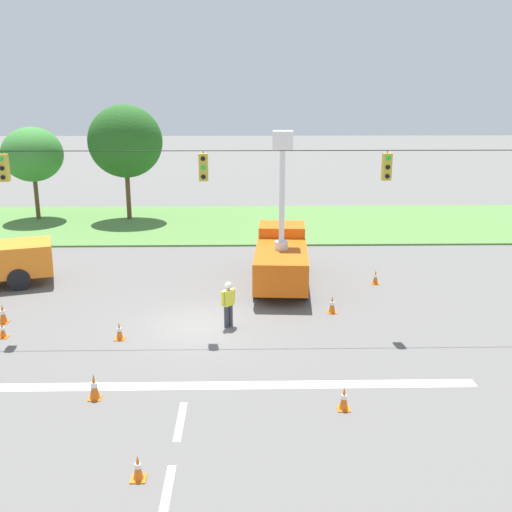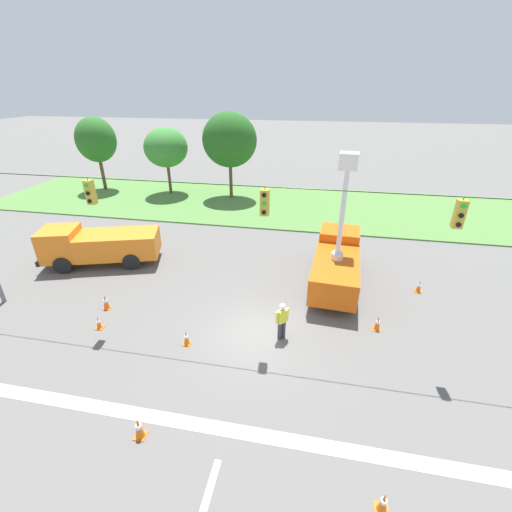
{
  "view_description": "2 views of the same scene",
  "coord_description": "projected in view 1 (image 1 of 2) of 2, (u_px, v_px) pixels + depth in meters",
  "views": [
    {
      "loc": [
        1.74,
        -21.32,
        8.63
      ],
      "look_at": [
        2.21,
        0.6,
        2.57
      ],
      "focal_mm": 42.0,
      "sensor_mm": 36.0,
      "label": 1
    },
    {
      "loc": [
        2.27,
        -11.8,
        9.85
      ],
      "look_at": [
        -0.7,
        3.67,
        1.94
      ],
      "focal_mm": 24.0,
      "sensor_mm": 36.0,
      "label": 2
    }
  ],
  "objects": [
    {
      "name": "traffic_cone_mid_right",
      "position": [
        332.0,
        305.0,
        24.03
      ],
      "size": [
        0.36,
        0.36,
        0.7
      ],
      "color": "orange",
      "rests_on": "ground"
    },
    {
      "name": "road_worker",
      "position": [
        228.0,
        302.0,
        22.46
      ],
      "size": [
        0.51,
        0.47,
        1.77
      ],
      "color": "#383842",
      "rests_on": "ground"
    },
    {
      "name": "lane_markings",
      "position": [
        182.0,
        411.0,
        16.71
      ],
      "size": [
        17.6,
        15.25,
        0.01
      ],
      "color": "silver",
      "rests_on": "ground"
    },
    {
      "name": "traffic_cone_foreground_left",
      "position": [
        376.0,
        277.0,
        27.64
      ],
      "size": [
        0.36,
        0.36,
        0.66
      ],
      "color": "orange",
      "rests_on": "ground"
    },
    {
      "name": "traffic_cone_lane_edge_a",
      "position": [
        138.0,
        468.0,
        13.7
      ],
      "size": [
        0.36,
        0.36,
        0.63
      ],
      "color": "orange",
      "rests_on": "ground"
    },
    {
      "name": "grass_verge",
      "position": [
        218.0,
        223.0,
        40.14
      ],
      "size": [
        56.0,
        12.0,
        0.1
      ],
      "primitive_type": "cube",
      "color": "#517F3D",
      "rests_on": "ground"
    },
    {
      "name": "tree_centre",
      "position": [
        125.0,
        142.0,
        39.92
      ],
      "size": [
        4.96,
        4.25,
        7.79
      ],
      "color": "brown",
      "rests_on": "ground"
    },
    {
      "name": "traffic_cone_near_bucket",
      "position": [
        344.0,
        399.0,
        16.71
      ],
      "size": [
        0.36,
        0.36,
        0.69
      ],
      "color": "orange",
      "rests_on": "ground"
    },
    {
      "name": "tree_west",
      "position": [
        32.0,
        155.0,
        40.16
      ],
      "size": [
        4.02,
        4.34,
        6.33
      ],
      "color": "brown",
      "rests_on": "ground"
    },
    {
      "name": "traffic_cone_foreground_right",
      "position": [
        94.0,
        387.0,
        17.28
      ],
      "size": [
        0.36,
        0.36,
        0.79
      ],
      "color": "orange",
      "rests_on": "ground"
    },
    {
      "name": "traffic_cone_far_right",
      "position": [
        3.0,
        330.0,
        21.63
      ],
      "size": [
        0.36,
        0.36,
        0.59
      ],
      "color": "orange",
      "rests_on": "ground"
    },
    {
      "name": "traffic_cone_far_left",
      "position": [
        3.0,
        314.0,
        22.98
      ],
      "size": [
        0.36,
        0.36,
        0.76
      ],
      "color": "orange",
      "rests_on": "ground"
    },
    {
      "name": "signal_gantry",
      "position": [
        197.0,
        211.0,
        21.62
      ],
      "size": [
        26.2,
        0.33,
        7.2
      ],
      "color": "slate",
      "rests_on": "ground"
    },
    {
      "name": "traffic_cone_lane_edge_b",
      "position": [
        119.0,
        331.0,
        21.46
      ],
      "size": [
        0.36,
        0.36,
        0.65
      ],
      "color": "orange",
      "rests_on": "ground"
    },
    {
      "name": "ground_plane",
      "position": [
        199.0,
        325.0,
        22.81
      ],
      "size": [
        200.0,
        200.0,
        0.0
      ],
      "primitive_type": "plane",
      "color": "#605E5B"
    },
    {
      "name": "utility_truck_bucket_lift",
      "position": [
        281.0,
        254.0,
        27.42
      ],
      "size": [
        2.75,
        6.74,
        6.93
      ],
      "color": "#D6560F",
      "rests_on": "ground"
    }
  ]
}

